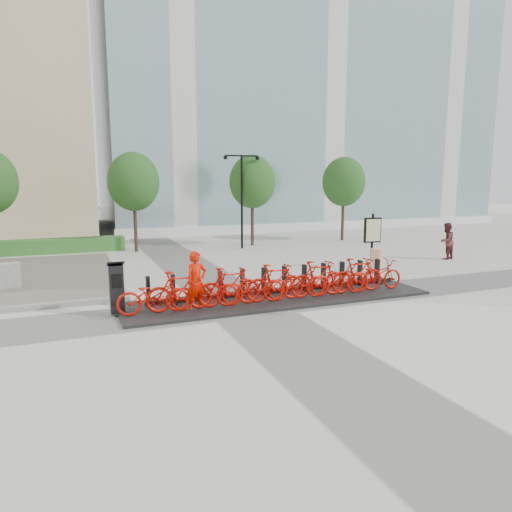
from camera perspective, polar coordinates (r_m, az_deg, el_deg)
name	(u,v)px	position (r m, az deg, el deg)	size (l,w,h in m)	color
ground	(243,306)	(13.42, -1.58, -6.28)	(120.00, 120.00, 0.00)	beige
glass_building	(289,86)	(43.19, 4.13, 20.46)	(32.00, 16.00, 24.00)	#709FA9
hedge_b	(64,245)	(25.54, -22.90, 1.23)	(6.00, 1.20, 0.70)	#226520
tree_1	(134,182)	(24.31, -15.06, 8.94)	(2.60, 2.60, 5.10)	#483826
tree_2	(252,182)	(25.92, -0.46, 9.25)	(2.60, 2.60, 5.10)	#483826
tree_3	(344,182)	(28.66, 10.91, 9.09)	(2.60, 2.60, 5.10)	#483826
streetlamp	(242,190)	(24.63, -1.79, 8.19)	(2.00, 0.20, 5.00)	black
dock_pad	(279,298)	(14.16, 2.95, -5.29)	(9.60, 2.40, 0.08)	black
dock_rail_posts	(275,280)	(14.49, 2.39, -3.06)	(8.02, 0.50, 0.85)	black
bike_0	(153,295)	(12.58, -12.72, -4.80)	(0.67, 1.93, 1.02)	#B30C01
bike_1	(180,291)	(12.70, -9.52, -4.31)	(0.53, 1.88, 1.13)	#B30C01
bike_2	(205,290)	(12.88, -6.37, -4.30)	(0.67, 1.93, 1.02)	#B30C01
bike_3	(230,286)	(13.07, -3.33, -3.80)	(0.53, 1.88, 1.13)	#B30C01
bike_4	(253,286)	(13.32, -0.39, -3.78)	(0.67, 1.93, 1.02)	#B30C01
bike_5	(275,282)	(13.58, 2.44, -3.29)	(0.53, 1.88, 1.13)	#B30C01
bike_6	(297,282)	(13.90, 5.15, -3.27)	(0.67, 1.93, 1.02)	#B30C01
bike_7	(318,278)	(14.23, 7.74, -2.80)	(0.53, 1.88, 1.13)	#B30C01
bike_8	(338,278)	(14.60, 10.20, -2.77)	(0.67, 1.93, 1.02)	#B30C01
bike_9	(357,275)	(14.98, 12.54, -2.32)	(0.53, 1.88, 1.13)	#B30C01
bike_10	(376,275)	(15.40, 14.75, -2.30)	(0.67, 1.93, 1.02)	#B30C01
kiosk	(117,288)	(12.87, -17.02, -3.84)	(0.45, 0.38, 1.44)	black
worker_red	(196,282)	(12.78, -7.46, -3.20)	(0.62, 0.41, 1.71)	red
pedestrian	(446,241)	(23.08, 22.69, 1.73)	(0.83, 0.65, 1.72)	#582224
construction_barrel	(377,261)	(18.71, 14.90, -0.60)	(0.51, 0.51, 0.98)	orange
map_sign	(373,232)	(19.56, 14.36, 2.87)	(0.76, 0.21, 2.29)	black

